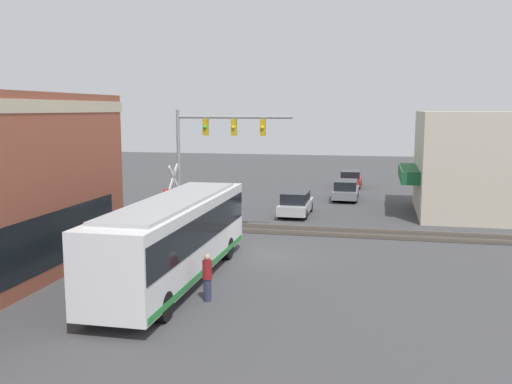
% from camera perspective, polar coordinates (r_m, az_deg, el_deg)
% --- Properties ---
extents(ground_plane, '(120.00, 120.00, 0.00)m').
position_cam_1_polar(ground_plane, '(26.70, 1.09, -6.47)').
color(ground_plane, '#424244').
extents(shop_building, '(8.89, 8.99, 6.67)m').
position_cam_1_polar(shop_building, '(39.45, 21.50, 2.64)').
color(shop_building, beige).
rests_on(shop_building, ground).
extents(city_bus, '(11.94, 2.59, 3.34)m').
position_cam_1_polar(city_bus, '(22.72, -8.12, -4.40)').
color(city_bus, white).
rests_on(city_bus, ground).
extents(traffic_signal_gantry, '(0.42, 6.53, 6.77)m').
position_cam_1_polar(traffic_signal_gantry, '(31.60, -4.48, 4.96)').
color(traffic_signal_gantry, gray).
rests_on(traffic_signal_gantry, ground).
extents(crossing_signal, '(1.41, 1.18, 3.81)m').
position_cam_1_polar(crossing_signal, '(31.81, -8.23, 0.05)').
color(crossing_signal, gray).
rests_on(crossing_signal, ground).
extents(rail_track_near, '(2.60, 60.00, 0.15)m').
position_cam_1_polar(rail_track_near, '(32.45, 3.13, -3.78)').
color(rail_track_near, '#332D28').
rests_on(rail_track_near, ground).
extents(parked_car_silver, '(4.59, 1.82, 1.55)m').
position_cam_1_polar(parked_car_silver, '(36.96, 4.00, -1.22)').
color(parked_car_silver, '#B7B7BC').
rests_on(parked_car_silver, ground).
extents(parked_car_grey, '(4.74, 1.82, 1.49)m').
position_cam_1_polar(parked_car_grey, '(43.76, 8.98, 0.15)').
color(parked_car_grey, slate).
rests_on(parked_car_grey, ground).
extents(parked_car_red, '(4.24, 1.82, 1.45)m').
position_cam_1_polar(parked_car_red, '(51.00, 9.45, 1.26)').
color(parked_car_red, '#B21E19').
rests_on(parked_car_red, ground).
extents(pedestrian_near_bus, '(0.34, 0.34, 1.71)m').
position_cam_1_polar(pedestrian_near_bus, '(20.59, -4.90, -8.48)').
color(pedestrian_near_bus, '#2D3351').
rests_on(pedestrian_near_bus, ground).
extents(pedestrian_at_crossing, '(0.34, 0.34, 1.75)m').
position_cam_1_polar(pedestrian_at_crossing, '(31.90, -6.96, -2.46)').
color(pedestrian_at_crossing, black).
rests_on(pedestrian_at_crossing, ground).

